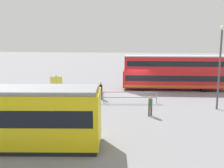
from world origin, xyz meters
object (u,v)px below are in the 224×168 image
object	(u,v)px
info_sign	(56,84)
pedestrian_near_railing	(101,90)
double_decker_bus	(174,72)
pedestrian_crossing	(150,105)
street_lamp	(220,61)

from	to	relation	value
info_sign	pedestrian_near_railing	bearing A→B (deg)	-159.15
double_decker_bus	pedestrian_crossing	xyz separation A→B (m)	(3.01, 11.04, -1.14)
pedestrian_crossing	street_lamp	world-z (taller)	street_lamp
pedestrian_near_railing	pedestrian_crossing	bearing A→B (deg)	132.46
pedestrian_crossing	double_decker_bus	bearing A→B (deg)	-105.23
street_lamp	pedestrian_crossing	bearing A→B (deg)	25.53
pedestrian_near_railing	street_lamp	size ratio (longest dim) A/B	0.24
double_decker_bus	pedestrian_crossing	world-z (taller)	double_decker_bus
pedestrian_crossing	pedestrian_near_railing	bearing A→B (deg)	-47.54
pedestrian_near_railing	pedestrian_crossing	world-z (taller)	pedestrian_near_railing
info_sign	street_lamp	size ratio (longest dim) A/B	0.36
double_decker_bus	pedestrian_near_railing	size ratio (longest dim) A/B	7.28
double_decker_bus	street_lamp	world-z (taller)	street_lamp
pedestrian_near_railing	street_lamp	world-z (taller)	street_lamp
pedestrian_crossing	info_sign	xyz separation A→B (m)	(8.66, -3.61, 0.86)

